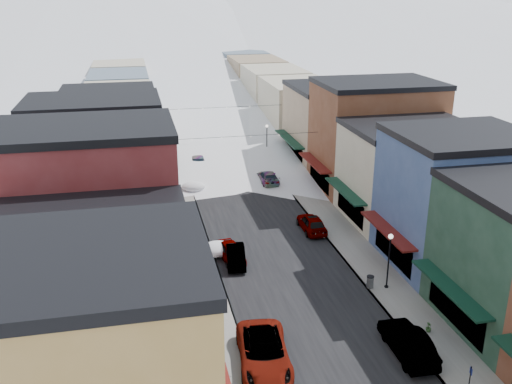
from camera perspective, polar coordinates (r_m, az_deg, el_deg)
name	(u,v)px	position (r m, az deg, el deg)	size (l,w,h in m)	color
road	(214,145)	(78.95, -4.20, 4.72)	(10.00, 160.00, 0.01)	black
sidewalk_left	(166,147)	(78.33, -9.00, 4.46)	(3.20, 160.00, 0.15)	gray
sidewalk_right	(261,142)	(80.08, 0.49, 5.04)	(3.20, 160.00, 0.15)	gray
curb_left	(177,146)	(78.42, -7.87, 4.53)	(0.10, 160.00, 0.15)	slate
curb_right	(250,142)	(79.76, -0.60, 4.98)	(0.10, 160.00, 0.15)	slate
bldg_l_cream	(96,299)	(32.26, -15.69, -10.23)	(11.30, 8.20, 9.50)	beige
bldg_l_brick_near	(92,218)	(38.87, -16.10, -2.51)	(12.30, 8.20, 12.50)	maroon
bldg_l_grayblue	(106,198)	(47.38, -14.77, -0.60)	(11.30, 9.20, 9.00)	slate
bldg_l_brick_far	(97,156)	(55.70, -15.62, 3.45)	(13.30, 9.20, 11.00)	brown
bldg_l_tan	(111,135)	(65.44, -14.32, 5.50)	(11.30, 11.20, 10.00)	#9D8767
bldg_r_blue	(458,199)	(46.12, 19.50, -0.68)	(11.30, 9.20, 10.50)	#3B5487
bldg_r_cream	(409,173)	(53.97, 15.02, 1.88)	(12.30, 9.20, 9.00)	beige
bldg_r_brick_far	(375,135)	(61.63, 11.81, 5.55)	(13.30, 9.20, 11.50)	brown
bldg_r_tan	(334,124)	(70.51, 7.76, 6.73)	(11.30, 11.20, 9.50)	tan
distant_blocks	(194,88)	(100.44, -6.18, 10.25)	(34.00, 55.00, 8.00)	gray
mountain_ridge	(106,1)	(292.90, -14.74, 18.02)	(670.00, 340.00, 34.00)	silver
overhead_cables	(229,120)	(65.47, -2.75, 7.18)	(16.40, 15.04, 0.04)	black
car_white_suv	(264,352)	(33.80, 0.78, -15.74)	(2.83, 6.15, 1.71)	#B9B9BB
car_silver_sedan	(231,252)	(45.56, -2.50, -5.98)	(1.62, 4.04, 1.38)	gray
car_dark_hatch	(236,256)	(44.91, -2.04, -6.41)	(1.42, 4.07, 1.34)	black
car_silver_wagon	(198,164)	(67.83, -5.81, 2.81)	(2.19, 5.39, 1.56)	#909498
car_green_sedan	(408,342)	(35.79, 14.93, -14.29)	(1.77, 5.07, 1.67)	black
car_gray_suv	(312,223)	(50.90, 5.60, -3.10)	(1.82, 4.51, 1.54)	gray
car_black_sedan	(268,177)	(62.98, 1.22, 1.47)	(1.92, 4.73, 1.37)	black
car_lane_silver	(206,149)	(74.22, -5.03, 4.28)	(1.70, 4.23, 1.44)	gray
car_lane_white	(208,121)	(90.59, -4.84, 7.11)	(2.25, 4.87, 1.35)	silver
parking_sign	(470,380)	(32.91, 20.58, -17.23)	(0.06, 0.28, 2.07)	black
trash_can	(370,282)	(42.14, 11.34, -8.78)	(0.53, 0.53, 0.90)	slate
streetlamp_near	(389,254)	(41.45, 13.18, -6.07)	(0.35, 0.35, 4.16)	black
streetlamp_far	(267,137)	(71.46, 1.09, 5.52)	(0.36, 0.36, 4.29)	black
planter_far	(429,327)	(38.18, 16.87, -12.82)	(0.35, 0.35, 0.62)	#325728
snow_pile_mid	(217,249)	(46.46, -3.92, -5.69)	(2.67, 2.84, 1.13)	white
snow_pile_far	(193,187)	(60.94, -6.29, 0.54)	(2.52, 2.75, 1.06)	white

